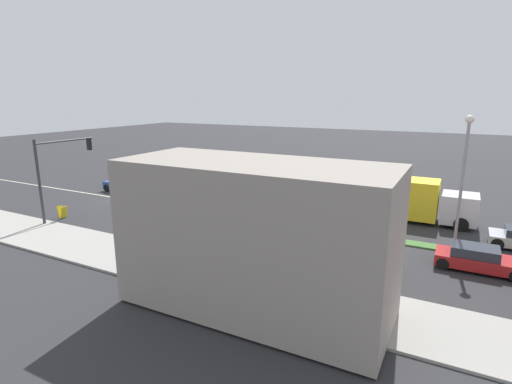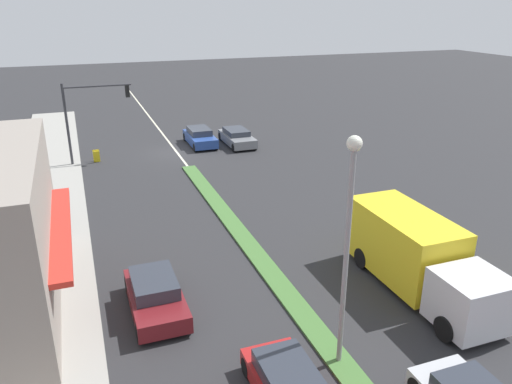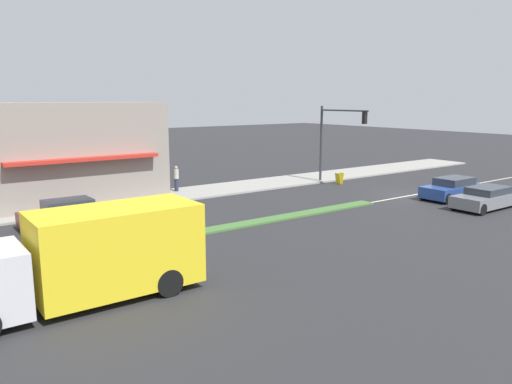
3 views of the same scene
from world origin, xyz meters
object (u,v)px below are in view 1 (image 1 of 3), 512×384
Objects in this scene: sedan_maroon at (343,255)px; hatchback_red at (477,259)px; pedestrian at (144,251)px; coupe_blue at (127,184)px; street_lamp at (464,167)px; delivery_truck at (412,199)px; suv_grey at (157,180)px; warning_aframe_sign at (62,212)px; traffic_signal_main at (57,164)px.

sedan_maroon is 6.58m from hatchback_red.
pedestrian is 9.90m from sedan_maroon.
pedestrian reaches higher than coupe_blue.
coupe_blue is at bearing -132.48° from pedestrian.
pedestrian is at bearing -53.81° from street_lamp.
delivery_truck reaches higher than suv_grey.
warning_aframe_sign is at bearing -81.91° from hatchback_red.
suv_grey is (0.00, -22.81, -0.85)m from delivery_truck.
hatchback_red is (-3.92, 25.58, -3.32)m from traffic_signal_main.
pedestrian is at bearing 39.37° from suv_grey.
pedestrian is at bearing -62.22° from hatchback_red.
traffic_signal_main is 0.75× the size of delivery_truck.
warning_aframe_sign is 8.29m from coupe_blue.
street_lamp is 4.86m from hatchback_red.
hatchback_red is at bearing 74.95° from suv_grey.
pedestrian is 0.23× the size of delivery_truck.
street_lamp reaches higher than traffic_signal_main.
traffic_signal_main is 1.24× the size of suv_grey.
coupe_blue is (2.80, -23.80, -0.82)m from delivery_truck.
coupe_blue is at bearing -108.28° from sedan_maroon.
suv_grey is at bearing -90.00° from delivery_truck.
suv_grey is (-14.87, -12.20, -0.41)m from pedestrian.
street_lamp is at bearing 126.19° from pedestrian.
traffic_signal_main reaches higher than hatchback_red.
warning_aframe_sign is 0.21× the size of hatchback_red.
street_lamp reaches higher than delivery_truck.
hatchback_red is at bearing 28.80° from delivery_truck.
hatchback_red is at bearing 115.17° from sedan_maroon.
traffic_signal_main reaches higher than delivery_truck.
pedestrian is 17.88m from coupe_blue.
pedestrian is 0.39× the size of coupe_blue.
hatchback_red is at bearing 117.78° from pedestrian.
coupe_blue is at bearing -83.29° from delivery_truck.
warning_aframe_sign is at bearing -87.46° from sedan_maroon.
coupe_blue is at bearing -167.29° from warning_aframe_sign.
coupe_blue is at bearing -19.34° from suv_grey.
suv_grey is (-2.80, 0.98, -0.04)m from coupe_blue.
hatchback_red is 0.87× the size of suv_grey.
sedan_maroon is at bearing 92.54° from warning_aframe_sign.
street_lamp is 27.09m from coupe_blue.
warning_aframe_sign is 10.92m from suv_grey.
traffic_signal_main is 1.37× the size of sedan_maroon.
sedan_maroon is 0.94× the size of coupe_blue.
coupe_blue reaches higher than hatchback_red.
pedestrian reaches higher than hatchback_red.
pedestrian is at bearing -60.49° from sedan_maroon.
hatchback_red is at bearing 26.00° from street_lamp.
suv_grey is at bearing -115.66° from sedan_maroon.
sedan_maroon is (5.00, -4.89, -4.12)m from street_lamp.
suv_grey reaches higher than warning_aframe_sign.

